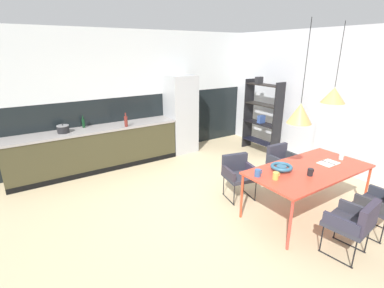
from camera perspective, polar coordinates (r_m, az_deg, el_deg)
ground_plane at (r=4.63m, az=6.40°, el=-12.99°), size 8.21×8.21×0.00m
back_wall_splashback_dark at (r=6.84m, az=-10.02°, el=3.85°), size 6.09×0.12×1.42m
back_wall_panel_upper at (r=6.63m, az=-10.73°, el=15.77°), size 6.09×0.12×1.42m
side_wall_right at (r=6.39m, az=28.30°, el=7.39°), size 0.12×6.32×2.83m
kitchen_counter at (r=6.23m, az=-18.60°, el=-0.89°), size 3.44×0.63×0.88m
refrigerator_column at (r=6.85m, az=-2.27°, el=6.01°), size 0.65×0.60×1.85m
dining_table at (r=4.55m, az=22.61°, el=-5.04°), size 1.92×0.95×0.74m
armchair_corner_seat at (r=5.53m, az=17.65°, el=-2.86°), size 0.51×0.50×0.72m
armchair_facing_counter at (r=3.96m, az=30.12°, el=-13.25°), size 0.54×0.53×0.76m
armchair_by_stool at (r=4.84m, az=9.29°, el=-5.33°), size 0.57×0.56×0.73m
armchair_far_side at (r=4.60m, az=34.33°, el=-9.74°), size 0.52×0.50×0.76m
fruit_bowl at (r=4.29m, az=17.65°, el=-4.48°), size 0.31×0.31×0.09m
open_book at (r=4.86m, az=25.88°, el=-3.47°), size 0.31×0.22×0.02m
mug_wide_latte at (r=5.11m, az=27.99°, el=-2.24°), size 0.12×0.07×0.09m
mug_white_ceramic at (r=4.00m, az=16.59°, el=-6.17°), size 0.13×0.08×0.10m
mug_dark_espresso at (r=4.28m, az=22.83°, el=-5.24°), size 0.12×0.08×0.10m
mug_tall_blue at (r=4.03m, az=13.17°, el=-5.71°), size 0.13×0.09×0.10m
cooking_pot at (r=5.99m, az=-24.61°, el=2.77°), size 0.23×0.23×0.17m
bottle_wine_green at (r=6.04m, az=-13.22°, el=4.53°), size 0.07×0.07×0.29m
bottle_oil_tall at (r=6.22m, az=-21.10°, el=4.00°), size 0.06×0.06×0.25m
open_shelf_unit at (r=7.00m, az=13.97°, el=5.82°), size 0.30×0.97×1.80m
pendant_lamp_over_table_near at (r=3.98m, az=20.99°, el=5.82°), size 0.32×0.32×1.30m
pendant_lamp_over_table_far at (r=4.61m, az=26.73°, el=8.83°), size 0.34×0.34×1.10m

